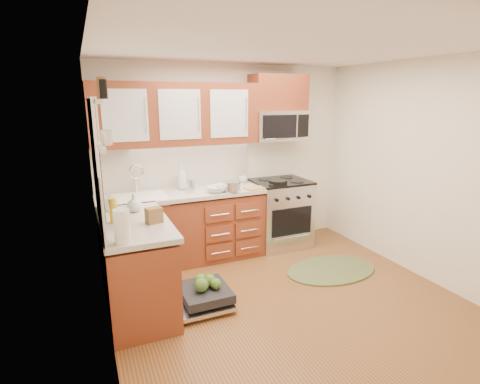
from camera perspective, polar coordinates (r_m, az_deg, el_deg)
name	(u,v)px	position (r m, az deg, el deg)	size (l,w,h in m)	color
floor	(289,302)	(4.10, 7.50, -16.32)	(3.50, 3.50, 0.00)	brown
ceiling	(298,47)	(3.56, 8.89, 20.95)	(3.50, 3.50, 0.00)	white
wall_back	(227,159)	(5.17, -2.00, 5.07)	(3.50, 0.04, 2.50)	white
wall_front	(462,254)	(2.39, 30.70, -8.09)	(3.50, 0.04, 2.50)	white
wall_left	(100,206)	(3.12, -20.54, -2.03)	(0.04, 3.50, 2.50)	white
wall_right	(426,172)	(4.77, 26.46, 2.78)	(0.04, 3.50, 2.50)	white
base_cabinet_back	(184,229)	(4.88, -8.60, -5.66)	(2.05, 0.60, 0.85)	#5F3215
base_cabinet_left	(137,269)	(3.92, -15.48, -11.22)	(0.60, 1.25, 0.85)	#5F3215
countertop_back	(182,194)	(4.73, -8.78, -0.29)	(2.07, 0.64, 0.05)	beige
countertop_left	(134,223)	(3.74, -15.81, -4.61)	(0.64, 1.27, 0.05)	beige
backsplash_back	(176,166)	(4.95, -9.79, 3.98)	(2.05, 0.02, 0.57)	#BDB6A9
backsplash_left	(99,195)	(3.64, -20.74, -0.46)	(0.02, 1.25, 0.57)	#BDB6A9
upper_cabinets	(176,114)	(4.72, -9.66, 11.63)	(2.05, 0.35, 0.75)	#5F3215
cabinet_over_mw	(278,93)	(5.23, 5.83, 14.84)	(0.76, 0.35, 0.47)	#5F3215
range	(280,213)	(5.35, 6.14, -3.22)	(0.76, 0.64, 0.95)	silver
microwave	(278,125)	(5.23, 5.85, 10.07)	(0.76, 0.38, 0.40)	silver
sink	(140,207)	(4.64, -14.94, -2.18)	(0.62, 0.50, 0.26)	white
dishwasher	(201,297)	(3.98, -5.92, -15.61)	(0.70, 0.60, 0.20)	silver
window	(95,159)	(3.55, -21.20, 4.77)	(0.03, 1.05, 1.05)	white
window_blind	(95,121)	(3.51, -21.27, 10.12)	(0.02, 0.96, 0.40)	white
shelf_upper	(97,101)	(2.66, -20.96, 12.79)	(0.04, 0.40, 0.03)	white
shelf_lower	(101,147)	(2.68, -20.39, 6.38)	(0.04, 0.40, 0.03)	white
rug	(331,270)	(4.84, 13.76, -11.42)	(1.17, 0.76, 0.02)	#596439
skillet	(278,182)	(5.04, 5.79, 1.55)	(0.25, 0.25, 0.05)	black
stock_pot	(232,186)	(4.68, -1.28, 0.86)	(0.22, 0.22, 0.13)	silver
cutting_board	(255,188)	(4.83, 2.32, 0.57)	(0.26, 0.17, 0.02)	#9E6E48
canister	(191,186)	(4.69, -7.52, 0.92)	(0.10, 0.10, 0.16)	silver
paper_towel_roll	(122,226)	(3.17, -17.53, -5.01)	(0.13, 0.13, 0.28)	white
mustard_bottle	(113,211)	(3.70, -18.76, -2.71)	(0.08, 0.08, 0.24)	yellow
red_bottle	(119,228)	(3.18, -17.90, -5.20)	(0.07, 0.07, 0.26)	red
wooden_box	(154,215)	(3.62, -12.97, -3.46)	(0.15, 0.10, 0.15)	brown
blue_carton	(123,217)	(3.59, -17.42, -3.66)	(0.11, 0.06, 0.17)	#2882BB
bowl_a	(228,187)	(4.77, -1.87, 0.72)	(0.28, 0.28, 0.07)	#999999
bowl_b	(216,189)	(4.65, -3.61, 0.39)	(0.24, 0.24, 0.08)	#999999
cup	(243,179)	(5.21, 0.48, 2.04)	(0.12, 0.12, 0.10)	#999999
soap_bottle_a	(182,178)	(4.83, -8.82, 2.16)	(0.12, 0.12, 0.30)	#999999
soap_bottle_b	(110,203)	(4.10, -19.23, -1.52)	(0.08, 0.08, 0.18)	#999999
soap_bottle_c	(134,203)	(4.01, -15.83, -1.57)	(0.15, 0.15, 0.19)	#999999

